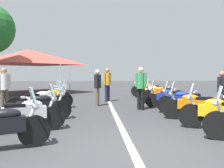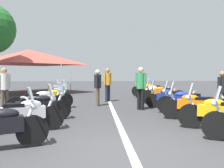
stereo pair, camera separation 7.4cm
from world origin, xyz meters
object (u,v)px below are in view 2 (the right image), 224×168
object	(u,v)px
bystander_0	(222,89)
bystander_3	(108,82)
motorcycle_left_row_1	(25,114)
motorcycle_right_row_6	(156,92)
traffic_cone_0	(215,103)
bystander_1	(98,85)
motorcycle_right_row_4	(170,97)
motorcycle_right_row_7	(151,90)
bystander_4	(141,85)
motorcycle_left_row_2	(38,107)
motorcycle_left_row_4	(50,98)
event_tent	(29,57)
motorcycle_left_row_3	(39,101)
motorcycle_right_row_1	(220,112)
bystander_2	(4,86)
motorcycle_right_row_8	(148,89)
motorcycle_right_row_2	(195,106)
motorcycle_right_row_3	(186,101)
motorcycle_right_row_5	(163,94)

from	to	relation	value
bystander_0	bystander_3	distance (m)	5.61
motorcycle_left_row_1	motorcycle_right_row_6	xyz separation A→B (m)	(6.65, -4.96, -0.01)
traffic_cone_0	bystander_1	distance (m)	4.96
motorcycle_right_row_4	motorcycle_right_row_7	bearing A→B (deg)	-70.89
motorcycle_left_row_1	motorcycle_right_row_7	world-z (taller)	motorcycle_left_row_1
bystander_4	motorcycle_left_row_2	bearing A→B (deg)	169.16
motorcycle_left_row_4	event_tent	distance (m)	9.00
motorcycle_left_row_3	motorcycle_right_row_7	world-z (taller)	motorcycle_left_row_3
motorcycle_right_row_1	event_tent	bearing A→B (deg)	-28.41
motorcycle_left_row_3	event_tent	distance (m)	10.05
motorcycle_right_row_7	bystander_1	bearing A→B (deg)	66.80
motorcycle_left_row_3	bystander_2	bearing A→B (deg)	125.46
motorcycle_left_row_1	motorcycle_right_row_8	world-z (taller)	motorcycle_right_row_8
motorcycle_right_row_1	motorcycle_right_row_2	xyz separation A→B (m)	(1.36, 0.11, -0.00)
motorcycle_right_row_8	bystander_0	world-z (taller)	bystander_0
motorcycle_left_row_1	event_tent	world-z (taller)	event_tent
bystander_0	bystander_1	world-z (taller)	bystander_1
motorcycle_right_row_3	motorcycle_right_row_8	xyz separation A→B (m)	(6.62, 0.03, 0.01)
motorcycle_right_row_5	bystander_3	xyz separation A→B (m)	(1.05, 2.60, 0.54)
motorcycle_right_row_7	event_tent	bearing A→B (deg)	-4.50
motorcycle_right_row_6	bystander_2	bearing A→B (deg)	49.91
motorcycle_left_row_1	bystander_1	size ratio (longest dim) A/B	1.19
motorcycle_right_row_6	motorcycle_left_row_4	bearing A→B (deg)	53.87
motorcycle_right_row_8	bystander_1	xyz separation A→B (m)	(-4.33, 3.20, 0.49)
motorcycle_right_row_4	motorcycle_right_row_6	bearing A→B (deg)	-70.60
motorcycle_left_row_4	traffic_cone_0	distance (m)	6.62
bystander_2	motorcycle_left_row_1	bearing A→B (deg)	158.50
bystander_4	bystander_3	bearing A→B (deg)	70.40
motorcycle_right_row_2	event_tent	distance (m)	13.65
motorcycle_left_row_1	motorcycle_left_row_4	size ratio (longest dim) A/B	1.04
motorcycle_left_row_4	motorcycle_right_row_6	size ratio (longest dim) A/B	0.97
motorcycle_left_row_3	motorcycle_right_row_5	size ratio (longest dim) A/B	0.97
bystander_2	event_tent	size ratio (longest dim) A/B	0.28
motorcycle_right_row_6	motorcycle_right_row_7	bearing A→B (deg)	-67.27
motorcycle_left_row_2	bystander_3	world-z (taller)	bystander_3
motorcycle_left_row_3	motorcycle_left_row_4	xyz separation A→B (m)	(1.19, -0.15, -0.01)
motorcycle_left_row_4	motorcycle_right_row_2	bearing A→B (deg)	-55.40
motorcycle_right_row_2	event_tent	world-z (taller)	event_tent
motorcycle_left_row_3	motorcycle_right_row_1	xyz separation A→B (m)	(-2.80, -5.26, -0.01)
motorcycle_left_row_2	motorcycle_right_row_5	bearing A→B (deg)	10.59
motorcycle_right_row_4	bystander_0	bearing A→B (deg)	159.49
motorcycle_right_row_4	motorcycle_right_row_8	size ratio (longest dim) A/B	1.01
traffic_cone_0	bystander_2	distance (m)	8.29
motorcycle_left_row_4	motorcycle_left_row_1	bearing A→B (deg)	-115.89
motorcycle_left_row_4	motorcycle_right_row_1	bearing A→B (deg)	-65.64
motorcycle_left_row_2	traffic_cone_0	world-z (taller)	motorcycle_left_row_2
motorcycle_right_row_7	bystander_3	world-z (taller)	bystander_3
motorcycle_left_row_2	motorcycle_right_row_2	distance (m)	4.88
motorcycle_right_row_1	motorcycle_right_row_3	world-z (taller)	motorcycle_right_row_1
traffic_cone_0	bystander_4	world-z (taller)	bystander_4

